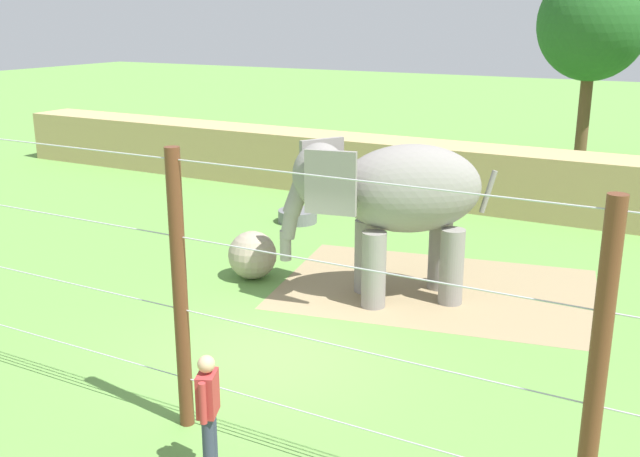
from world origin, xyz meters
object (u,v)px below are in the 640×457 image
object	(u,v)px
elephant	(394,196)
water_tub	(298,216)
zookeeper	(208,410)
enrichment_ball	(252,255)

from	to	relation	value
elephant	water_tub	size ratio (longest dim) A/B	3.56
zookeeper	water_tub	bearing A→B (deg)	114.90
elephant	water_tub	world-z (taller)	elephant
water_tub	elephant	bearing A→B (deg)	-41.39
elephant	water_tub	bearing A→B (deg)	138.61
elephant	zookeeper	world-z (taller)	elephant
enrichment_ball	water_tub	world-z (taller)	enrichment_ball
elephant	zookeeper	distance (m)	6.87
elephant	enrichment_ball	xyz separation A→B (m)	(-3.17, -0.39, -1.63)
enrichment_ball	zookeeper	world-z (taller)	zookeeper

